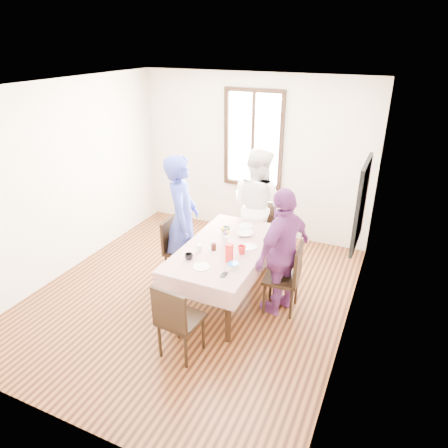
% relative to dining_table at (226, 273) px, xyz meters
% --- Properties ---
extents(ground, '(4.50, 4.50, 0.00)m').
position_rel_dining_table_xyz_m(ground, '(-0.44, -0.15, -0.38)').
color(ground, black).
rests_on(ground, ground).
extents(back_wall, '(4.00, 0.00, 4.00)m').
position_rel_dining_table_xyz_m(back_wall, '(-0.44, 2.10, 0.98)').
color(back_wall, beige).
rests_on(back_wall, ground).
extents(right_wall, '(0.00, 4.50, 4.50)m').
position_rel_dining_table_xyz_m(right_wall, '(1.56, -0.15, 0.98)').
color(right_wall, beige).
rests_on(right_wall, ground).
extents(window_frame, '(1.02, 0.06, 1.62)m').
position_rel_dining_table_xyz_m(window_frame, '(-0.44, 2.08, 1.27)').
color(window_frame, black).
rests_on(window_frame, back_wall).
extents(window_pane, '(0.90, 0.02, 1.50)m').
position_rel_dining_table_xyz_m(window_pane, '(-0.44, 2.09, 1.27)').
color(window_pane, white).
rests_on(window_pane, back_wall).
extents(art_poster, '(0.04, 0.76, 0.96)m').
position_rel_dining_table_xyz_m(art_poster, '(1.54, 0.15, 1.18)').
color(art_poster, red).
rests_on(art_poster, right_wall).
extents(dining_table, '(0.89, 1.70, 0.75)m').
position_rel_dining_table_xyz_m(dining_table, '(0.00, 0.00, 0.00)').
color(dining_table, black).
rests_on(dining_table, ground).
extents(tablecloth, '(1.01, 1.82, 0.01)m').
position_rel_dining_table_xyz_m(tablecloth, '(0.00, -0.00, 0.38)').
color(tablecloth, '#5A0B0A').
rests_on(tablecloth, dining_table).
extents(chair_left, '(0.44, 0.44, 0.91)m').
position_rel_dining_table_xyz_m(chair_left, '(-0.74, 0.16, 0.08)').
color(chair_left, black).
rests_on(chair_left, ground).
extents(chair_right, '(0.45, 0.45, 0.91)m').
position_rel_dining_table_xyz_m(chair_right, '(0.74, 0.05, 0.08)').
color(chair_right, black).
rests_on(chair_right, ground).
extents(chair_far, '(0.48, 0.48, 0.91)m').
position_rel_dining_table_xyz_m(chair_far, '(0.00, 1.17, 0.08)').
color(chair_far, black).
rests_on(chair_far, ground).
extents(chair_near, '(0.46, 0.46, 0.91)m').
position_rel_dining_table_xyz_m(chair_near, '(0.00, -1.17, 0.08)').
color(chair_near, black).
rests_on(chair_near, ground).
extents(person_left, '(0.67, 0.79, 1.84)m').
position_rel_dining_table_xyz_m(person_left, '(-0.72, 0.16, 0.54)').
color(person_left, '#313B99').
rests_on(person_left, ground).
extents(person_far, '(1.03, 0.91, 1.77)m').
position_rel_dining_table_xyz_m(person_far, '(0.00, 1.15, 0.51)').
color(person_far, white).
rests_on(person_far, ground).
extents(person_right, '(0.71, 1.04, 1.64)m').
position_rel_dining_table_xyz_m(person_right, '(0.72, 0.05, 0.45)').
color(person_right, '#703072').
rests_on(person_right, ground).
extents(mug_black, '(0.11, 0.11, 0.08)m').
position_rel_dining_table_xyz_m(mug_black, '(-0.27, -0.48, 0.43)').
color(mug_black, black).
rests_on(mug_black, tablecloth).
extents(mug_flag, '(0.15, 0.15, 0.10)m').
position_rel_dining_table_xyz_m(mug_flag, '(0.25, -0.09, 0.44)').
color(mug_flag, red).
rests_on(mug_flag, tablecloth).
extents(mug_green, '(0.12, 0.12, 0.09)m').
position_rel_dining_table_xyz_m(mug_green, '(-0.16, 0.35, 0.43)').
color(mug_green, '#0C7226').
rests_on(mug_green, tablecloth).
extents(serving_bowl, '(0.27, 0.27, 0.05)m').
position_rel_dining_table_xyz_m(serving_bowl, '(0.11, 0.39, 0.41)').
color(serving_bowl, white).
rests_on(serving_bowl, tablecloth).
extents(juice_carton, '(0.07, 0.07, 0.23)m').
position_rel_dining_table_xyz_m(juice_carton, '(0.19, -0.33, 0.50)').
color(juice_carton, red).
rests_on(juice_carton, tablecloth).
extents(butter_tub, '(0.11, 0.11, 0.06)m').
position_rel_dining_table_xyz_m(butter_tub, '(0.30, -0.45, 0.42)').
color(butter_tub, white).
rests_on(butter_tub, tablecloth).
extents(jam_jar, '(0.06, 0.06, 0.09)m').
position_rel_dining_table_xyz_m(jam_jar, '(-0.10, -0.15, 0.43)').
color(jam_jar, black).
rests_on(jam_jar, tablecloth).
extents(drinking_glass, '(0.07, 0.07, 0.10)m').
position_rel_dining_table_xyz_m(drinking_glass, '(-0.24, -0.25, 0.44)').
color(drinking_glass, silver).
rests_on(drinking_glass, tablecloth).
extents(smartphone, '(0.06, 0.12, 0.01)m').
position_rel_dining_table_xyz_m(smartphone, '(0.26, -0.63, 0.39)').
color(smartphone, black).
rests_on(smartphone, tablecloth).
extents(flower_vase, '(0.07, 0.07, 0.14)m').
position_rel_dining_table_xyz_m(flower_vase, '(-0.01, 0.02, 0.45)').
color(flower_vase, silver).
rests_on(flower_vase, tablecloth).
extents(plate_right, '(0.20, 0.20, 0.01)m').
position_rel_dining_table_xyz_m(plate_right, '(0.28, 0.10, 0.39)').
color(plate_right, white).
rests_on(plate_right, tablecloth).
extents(plate_far, '(0.20, 0.20, 0.01)m').
position_rel_dining_table_xyz_m(plate_far, '(0.01, 0.67, 0.39)').
color(plate_far, white).
rests_on(plate_far, tablecloth).
extents(plate_near, '(0.20, 0.20, 0.01)m').
position_rel_dining_table_xyz_m(plate_near, '(-0.05, -0.58, 0.39)').
color(plate_near, white).
rests_on(plate_near, tablecloth).
extents(butter_lid, '(0.12, 0.12, 0.01)m').
position_rel_dining_table_xyz_m(butter_lid, '(0.30, -0.45, 0.45)').
color(butter_lid, blue).
rests_on(butter_lid, butter_tub).
extents(flower_bunch, '(0.09, 0.09, 0.10)m').
position_rel_dining_table_xyz_m(flower_bunch, '(-0.01, 0.02, 0.57)').
color(flower_bunch, yellow).
rests_on(flower_bunch, flower_vase).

